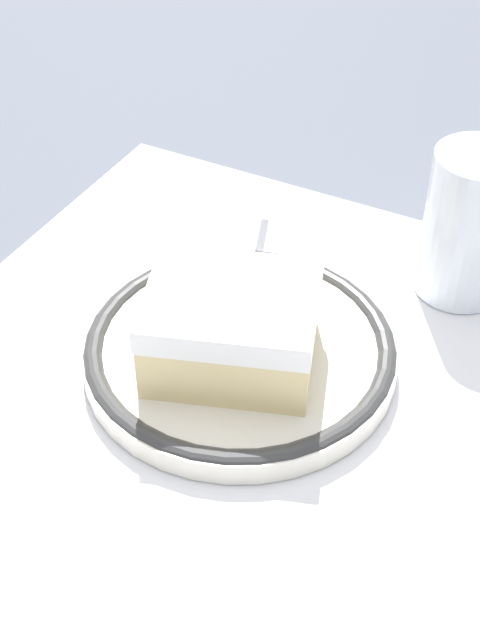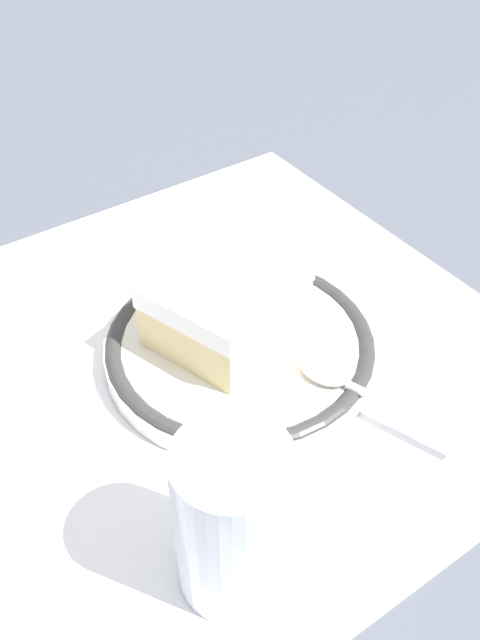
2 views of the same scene
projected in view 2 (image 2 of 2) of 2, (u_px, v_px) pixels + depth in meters
ground_plane at (189, 365)px, 0.51m from camera, size 2.40×2.40×0.00m
placemat at (189, 364)px, 0.51m from camera, size 0.47×0.43×0.00m
plate at (240, 346)px, 0.51m from camera, size 0.20×0.20×0.02m
cake_slice at (228, 305)px, 0.49m from camera, size 0.12×0.11×0.05m
spoon at (347, 383)px, 0.47m from camera, size 0.06×0.12×0.01m
cup at (233, 527)px, 0.36m from camera, size 0.06×0.06×0.10m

